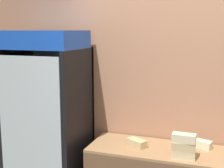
{
  "coord_description": "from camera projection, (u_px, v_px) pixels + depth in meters",
  "views": [
    {
      "loc": [
        0.27,
        -2.0,
        2.01
      ],
      "look_at": [
        -0.7,
        0.78,
        1.5
      ],
      "focal_mm": 50.0,
      "sensor_mm": 36.0,
      "label": 1
    }
  ],
  "objects": [
    {
      "name": "wall_back",
      "position": [
        190.0,
        96.0,
        3.14
      ],
      "size": [
        5.2,
        0.1,
        2.7
      ],
      "color": "#AD7A5B",
      "rests_on": "ground_plane"
    },
    {
      "name": "beverage_cooler",
      "position": [
        50.0,
        117.0,
        3.33
      ],
      "size": [
        0.77,
        0.68,
        2.01
      ],
      "color": "black",
      "rests_on": "ground_plane"
    },
    {
      "name": "sandwich_stack_bottom",
      "position": [
        183.0,
        154.0,
        2.75
      ],
      "size": [
        0.21,
        0.11,
        0.08
      ],
      "color": "beige",
      "rests_on": "prep_counter"
    },
    {
      "name": "sandwich_stack_middle",
      "position": [
        184.0,
        146.0,
        2.73
      ],
      "size": [
        0.21,
        0.11,
        0.08
      ],
      "color": "tan",
      "rests_on": "sandwich_stack_bottom"
    },
    {
      "name": "sandwich_stack_top",
      "position": [
        184.0,
        138.0,
        2.72
      ],
      "size": [
        0.2,
        0.1,
        0.08
      ],
      "color": "beige",
      "rests_on": "sandwich_stack_middle"
    },
    {
      "name": "sandwich_flat_left",
      "position": [
        137.0,
        143.0,
        3.03
      ],
      "size": [
        0.21,
        0.17,
        0.07
      ],
      "color": "tan",
      "rests_on": "prep_counter"
    },
    {
      "name": "sandwich_flat_right",
      "position": [
        200.0,
        144.0,
        3.0
      ],
      "size": [
        0.24,
        0.15,
        0.08
      ],
      "color": "beige",
      "rests_on": "prep_counter"
    }
  ]
}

